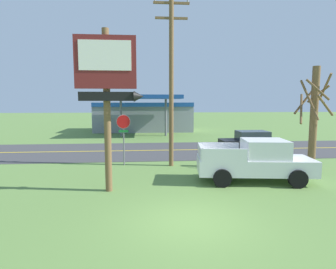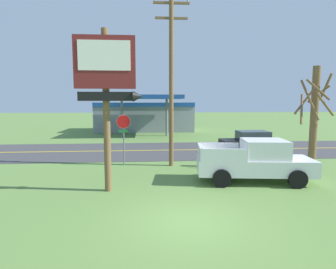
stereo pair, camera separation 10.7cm
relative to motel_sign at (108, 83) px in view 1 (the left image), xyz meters
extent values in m
plane|color=#5B7F3D|center=(2.81, -3.23, -4.45)|extent=(180.00, 180.00, 0.00)
cube|color=#3D3D3F|center=(2.81, 9.77, -4.44)|extent=(140.00, 8.00, 0.02)
cube|color=gold|center=(2.81, 9.77, -4.42)|extent=(126.00, 0.20, 0.01)
cylinder|color=brown|center=(-0.06, 0.12, -1.17)|extent=(0.28, 0.28, 6.56)
cube|color=maroon|center=(-0.06, -0.06, 0.79)|extent=(2.40, 0.16, 2.05)
cube|color=white|center=(-0.06, -0.15, 1.03)|extent=(2.02, 0.03, 1.15)
cube|color=black|center=(-0.06, -0.06, -0.54)|extent=(2.16, 0.12, 0.36)
cone|color=black|center=(1.22, -0.06, -0.54)|extent=(0.40, 0.44, 0.44)
cylinder|color=slate|center=(0.25, 4.95, -3.35)|extent=(0.08, 0.08, 2.20)
cylinder|color=red|center=(0.25, 4.92, -1.90)|extent=(0.76, 0.03, 0.76)
cylinder|color=white|center=(0.25, 4.94, -1.90)|extent=(0.80, 0.01, 0.80)
cube|color=#19722D|center=(0.25, 4.92, -2.45)|extent=(0.56, 0.03, 0.14)
cylinder|color=brown|center=(2.98, 4.58, 0.33)|extent=(0.26, 0.26, 9.55)
cube|color=brown|center=(2.98, 4.58, 4.61)|extent=(1.99, 0.12, 0.12)
cube|color=brown|center=(2.98, 4.58, 3.81)|extent=(1.79, 0.12, 0.12)
cylinder|color=gray|center=(2.09, 4.58, 4.73)|extent=(0.10, 0.10, 0.14)
cylinder|color=gray|center=(3.88, 4.58, 4.73)|extent=(0.10, 0.10, 0.14)
cylinder|color=brown|center=(10.67, 3.20, -1.65)|extent=(0.40, 0.40, 5.59)
cylinder|color=brown|center=(11.19, 3.15, 0.03)|extent=(0.23, 1.14, 1.43)
cylinder|color=brown|center=(11.07, 3.54, -0.33)|extent=(0.83, 0.94, 0.98)
cylinder|color=brown|center=(10.57, 3.89, -0.61)|extent=(1.48, 0.34, 1.72)
cylinder|color=brown|center=(10.10, 3.50, -1.14)|extent=(0.75, 1.27, 1.65)
cylinder|color=brown|center=(10.21, 2.94, -0.65)|extent=(0.68, 1.08, 2.15)
cylinder|color=brown|center=(10.47, 2.67, -0.12)|extent=(1.17, 0.55, 1.15)
cylinder|color=brown|center=(10.91, 2.61, -0.95)|extent=(1.29, 0.61, 1.12)
cube|color=gray|center=(1.43, 25.13, -2.65)|extent=(12.00, 6.00, 3.60)
cube|color=#19478C|center=(1.43, 22.08, -1.10)|extent=(12.00, 0.12, 0.50)
cube|color=#19478C|center=(1.43, 19.13, -0.25)|extent=(8.00, 5.00, 0.40)
cylinder|color=slate|center=(-0.97, 19.13, -2.35)|extent=(0.24, 0.24, 4.20)
cylinder|color=slate|center=(3.83, 19.13, -2.35)|extent=(0.24, 0.24, 4.20)
cube|color=silver|center=(6.50, 0.98, -3.69)|extent=(5.41, 2.61, 0.72)
cube|color=silver|center=(6.95, 0.92, -2.91)|extent=(2.11, 2.03, 0.84)
cube|color=#28333D|center=(7.83, 0.81, -2.91)|extent=(0.31, 1.66, 0.71)
cube|color=silver|center=(5.11, 2.08, -3.05)|extent=(1.95, 0.37, 0.56)
cube|color=silver|center=(4.87, 0.26, -3.05)|extent=(1.95, 0.37, 0.56)
cube|color=silver|center=(4.02, 1.30, -3.05)|extent=(0.36, 1.88, 0.56)
cylinder|color=black|center=(8.23, 1.74, -4.05)|extent=(0.83, 0.38, 0.80)
cylinder|color=black|center=(7.98, -0.20, -4.05)|extent=(0.83, 0.38, 0.80)
cylinder|color=black|center=(5.03, 2.16, -4.05)|extent=(0.83, 0.38, 0.80)
cylinder|color=black|center=(4.78, 0.21, -4.05)|extent=(0.83, 0.38, 0.80)
cube|color=black|center=(8.91, 7.77, -3.77)|extent=(4.20, 1.76, 0.72)
cube|color=#2D3842|center=(9.06, 7.77, -3.11)|extent=(2.10, 1.56, 0.60)
cylinder|color=black|center=(7.61, 6.89, -4.13)|extent=(0.64, 0.24, 0.64)
cylinder|color=black|center=(7.61, 8.65, -4.13)|extent=(0.64, 0.24, 0.64)
cylinder|color=black|center=(10.22, 6.89, -4.13)|extent=(0.64, 0.24, 0.64)
cylinder|color=black|center=(10.22, 8.65, -4.13)|extent=(0.64, 0.24, 0.64)
camera|label=1|loc=(1.38, -11.57, -0.75)|focal=30.43mm
camera|label=2|loc=(1.49, -11.58, -0.75)|focal=30.43mm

